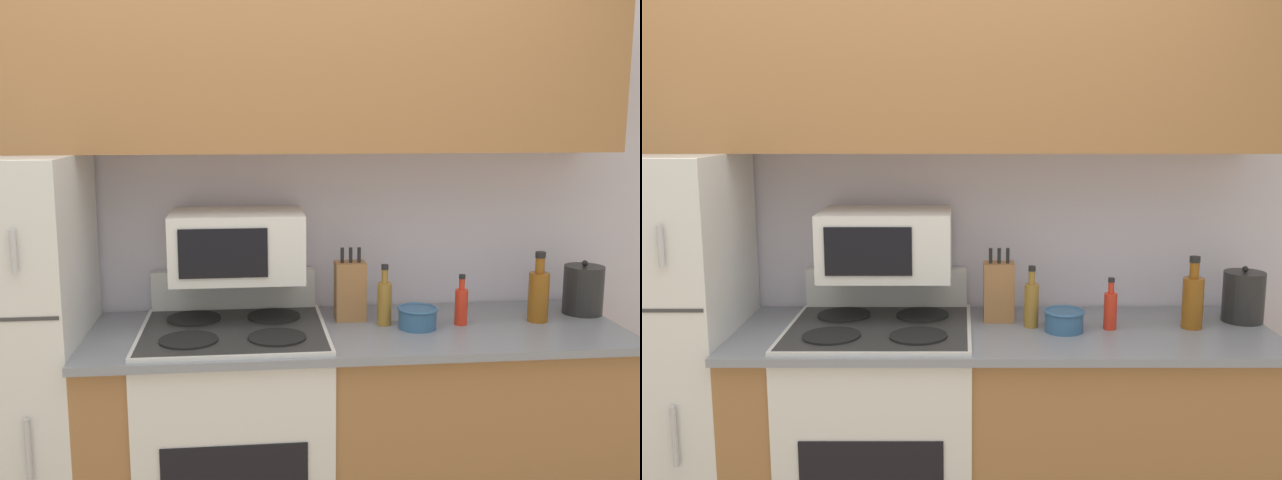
% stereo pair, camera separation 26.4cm
% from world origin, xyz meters
% --- Properties ---
extents(wall_back, '(8.00, 0.05, 2.55)m').
position_xyz_m(wall_back, '(0.00, 0.67, 1.27)').
color(wall_back, silver).
rests_on(wall_back, ground_plane).
extents(lower_cabinets, '(2.04, 0.67, 0.93)m').
position_xyz_m(lower_cabinets, '(0.37, 0.31, 0.46)').
color(lower_cabinets, '#9E6B3D').
rests_on(lower_cabinets, ground_plane).
extents(upper_cabinets, '(2.78, 0.35, 0.58)m').
position_xyz_m(upper_cabinets, '(0.00, 0.47, 1.88)').
color(upper_cabinets, '#9E6B3D').
rests_on(upper_cabinets, refrigerator).
extents(stove, '(0.70, 0.65, 1.10)m').
position_xyz_m(stove, '(-0.11, 0.30, 0.49)').
color(stove, silver).
rests_on(stove, ground_plane).
extents(microwave, '(0.51, 0.35, 0.26)m').
position_xyz_m(microwave, '(-0.09, 0.44, 1.24)').
color(microwave, silver).
rests_on(microwave, stove).
extents(knife_block, '(0.12, 0.10, 0.29)m').
position_xyz_m(knife_block, '(0.35, 0.43, 1.04)').
color(knife_block, '#9E6B3D').
rests_on(knife_block, lower_cabinets).
extents(bowl, '(0.16, 0.16, 0.08)m').
position_xyz_m(bowl, '(0.59, 0.28, 0.97)').
color(bowl, '#335B84').
rests_on(bowl, lower_cabinets).
extents(bottle_vinegar, '(0.06, 0.06, 0.24)m').
position_xyz_m(bottle_vinegar, '(0.47, 0.34, 1.02)').
color(bottle_vinegar, olive).
rests_on(bottle_vinegar, lower_cabinets).
extents(bottle_whiskey, '(0.08, 0.08, 0.28)m').
position_xyz_m(bottle_whiskey, '(1.09, 0.32, 1.04)').
color(bottle_whiskey, brown).
rests_on(bottle_whiskey, lower_cabinets).
extents(bottle_hot_sauce, '(0.05, 0.05, 0.20)m').
position_xyz_m(bottle_hot_sauce, '(0.77, 0.31, 1.00)').
color(bottle_hot_sauce, red).
rests_on(bottle_hot_sauce, lower_cabinets).
extents(kettle, '(0.16, 0.16, 0.22)m').
position_xyz_m(kettle, '(1.32, 0.41, 1.03)').
color(kettle, black).
rests_on(kettle, lower_cabinets).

